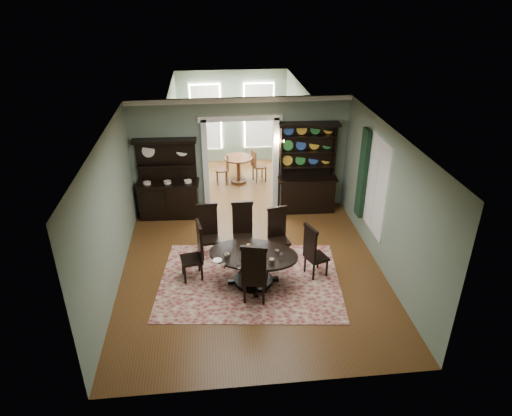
{
  "coord_description": "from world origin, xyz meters",
  "views": [
    {
      "loc": [
        -0.76,
        -7.95,
        5.65
      ],
      "look_at": [
        0.14,
        0.6,
        1.21
      ],
      "focal_mm": 32.0,
      "sensor_mm": 36.0,
      "label": 1
    }
  ],
  "objects_px": {
    "dining_table": "(253,262)",
    "sideboard": "(169,190)",
    "welsh_dresser": "(307,180)",
    "parlor_table": "(238,166)"
  },
  "relations": [
    {
      "from": "dining_table",
      "to": "parlor_table",
      "type": "distance_m",
      "value": 5.1
    },
    {
      "from": "dining_table",
      "to": "sideboard",
      "type": "bearing_deg",
      "value": 136.82
    },
    {
      "from": "dining_table",
      "to": "welsh_dresser",
      "type": "bearing_deg",
      "value": 77.18
    },
    {
      "from": "welsh_dresser",
      "to": "parlor_table",
      "type": "height_order",
      "value": "welsh_dresser"
    },
    {
      "from": "sideboard",
      "to": "parlor_table",
      "type": "height_order",
      "value": "sideboard"
    },
    {
      "from": "dining_table",
      "to": "welsh_dresser",
      "type": "relative_size",
      "value": 0.86
    },
    {
      "from": "sideboard",
      "to": "welsh_dresser",
      "type": "height_order",
      "value": "welsh_dresser"
    },
    {
      "from": "dining_table",
      "to": "sideboard",
      "type": "xyz_separation_m",
      "value": [
        -1.86,
        3.13,
        0.23
      ]
    },
    {
      "from": "dining_table",
      "to": "parlor_table",
      "type": "bearing_deg",
      "value": 105.37
    },
    {
      "from": "sideboard",
      "to": "parlor_table",
      "type": "xyz_separation_m",
      "value": [
        1.92,
        1.97,
        -0.2
      ]
    }
  ]
}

